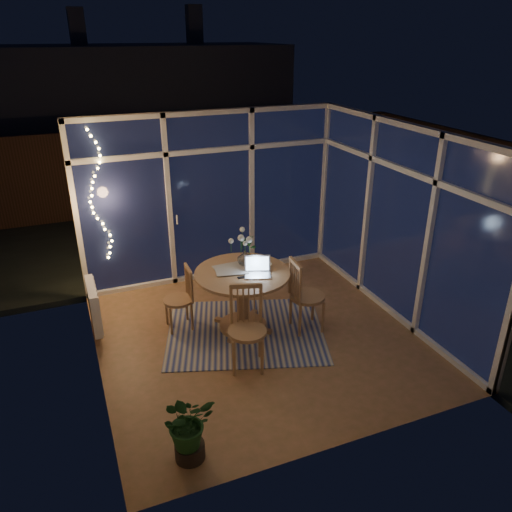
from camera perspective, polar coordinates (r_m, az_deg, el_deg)
name	(u,v)px	position (r m, az deg, el deg)	size (l,w,h in m)	color
floor	(260,337)	(6.55, 0.45, -9.22)	(4.00, 4.00, 0.00)	brown
ceiling	(261,134)	(5.55, 0.53, 13.75)	(4.00, 4.00, 0.00)	silver
wall_back	(210,197)	(7.70, -5.24, 6.73)	(4.00, 0.04, 2.60)	beige
wall_front	(350,330)	(4.36, 10.69, -8.34)	(4.00, 0.04, 2.60)	beige
wall_left	(85,273)	(5.55, -19.00, -1.81)	(0.04, 4.00, 2.60)	beige
wall_right	(400,223)	(6.89, 16.09, 3.70)	(0.04, 4.00, 2.60)	beige
window_wall_back	(211,198)	(7.66, -5.16, 6.64)	(4.00, 0.10, 2.60)	white
window_wall_right	(397,223)	(6.87, 15.82, 3.66)	(0.10, 4.00, 2.60)	white
radiator	(94,306)	(6.76, -18.07, -5.44)	(0.10, 0.70, 0.58)	white
fairy_lights	(97,198)	(7.24, -17.67, 6.38)	(0.24, 0.10, 1.85)	#FFCF66
garden_patio	(194,215)	(11.00, -7.12, 4.64)	(12.00, 6.00, 0.10)	black
garden_fence	(163,169)	(11.08, -10.60, 9.76)	(11.00, 0.08, 1.80)	#3E2816
neighbour_roof	(145,91)	(13.82, -12.54, 17.95)	(7.00, 3.00, 2.20)	#373942
garden_shrubs	(146,226)	(9.10, -12.49, 3.40)	(0.90, 0.90, 0.90)	black
rug	(246,331)	(6.65, -1.20, -8.58)	(2.03, 1.62, 0.01)	beige
dining_table	(243,301)	(6.52, -1.55, -5.12)	(1.22, 1.22, 0.83)	#9B7946
chair_left	(178,299)	(6.59, -8.91, -4.83)	(0.41, 0.41, 0.88)	#9B7946
chair_right	(308,295)	(6.49, 5.91, -4.42)	(0.47, 0.47, 1.02)	#9B7946
chair_front	(247,330)	(5.75, -1.02, -8.41)	(0.47, 0.47, 1.02)	#9B7946
laptop	(258,267)	(6.18, 0.20, -1.25)	(0.33, 0.28, 0.24)	silver
flower_vase	(245,258)	(6.46, -1.28, -0.19)	(0.20, 0.20, 0.21)	silver
bowl	(267,265)	(6.48, 1.22, -0.98)	(0.15, 0.15, 0.04)	white
newspapers	(231,269)	(6.38, -2.93, -1.50)	(0.40, 0.31, 0.02)	#BBB7B2
phone	(241,277)	(6.18, -1.67, -2.47)	(0.10, 0.05, 0.01)	black
potted_plant	(188,426)	(4.78, -7.77, -18.68)	(0.54, 0.47, 0.76)	#174018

